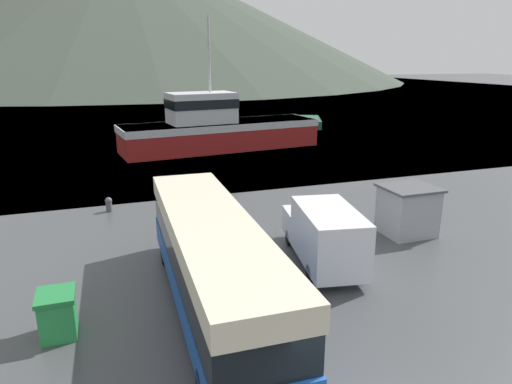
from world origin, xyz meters
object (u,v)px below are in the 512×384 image
fishing_boat (217,128)px  dock_kiosk (408,210)px  small_boat (310,122)px  delivery_van (324,234)px  storage_bin (58,314)px  tour_bus (212,259)px

fishing_boat → dock_kiosk: fishing_boat is taller
dock_kiosk → small_boat: (11.55, 35.03, -0.72)m
fishing_boat → dock_kiosk: 24.26m
delivery_van → storage_bin: size_ratio=4.36×
delivery_van → small_boat: size_ratio=0.87×
storage_bin → dock_kiosk: dock_kiosk is taller
fishing_boat → small_boat: size_ratio=2.66×
delivery_van → dock_kiosk: delivery_van is taller
fishing_boat → small_boat: (14.91, 11.01, -1.50)m
fishing_boat → dock_kiosk: size_ratio=7.57×
tour_bus → small_boat: 44.75m
tour_bus → small_boat: bearing=61.8°
tour_bus → dock_kiosk: tour_bus is taller
tour_bus → delivery_van: (5.22, 2.07, -0.53)m
dock_kiosk → tour_bus: bearing=-160.3°
storage_bin → fishing_boat: bearing=66.3°
delivery_van → fishing_boat: size_ratio=0.33×
delivery_van → small_boat: bearing=75.4°
fishing_boat → storage_bin: (-12.14, -27.71, -1.26)m
storage_bin → small_boat: size_ratio=0.20×
tour_bus → dock_kiosk: size_ratio=4.82×
dock_kiosk → small_boat: 36.89m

